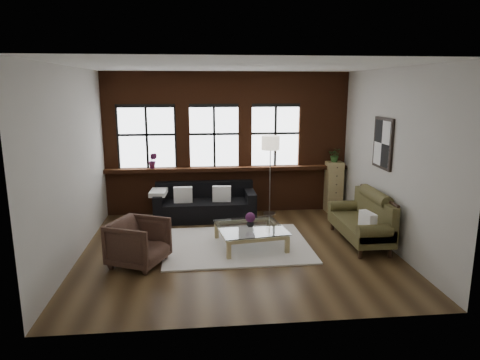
{
  "coord_description": "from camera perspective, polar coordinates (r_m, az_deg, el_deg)",
  "views": [
    {
      "loc": [
        -0.7,
        -7.22,
        2.87
      ],
      "look_at": [
        0.1,
        0.6,
        1.15
      ],
      "focal_mm": 32.0,
      "sensor_mm": 36.0,
      "label": 1
    }
  ],
  "objects": [
    {
      "name": "floor",
      "position": [
        7.8,
        -0.29,
        -9.24
      ],
      "size": [
        5.5,
        5.5,
        0.0
      ],
      "primitive_type": "plane",
      "color": "#3A2715",
      "rests_on": "ground"
    },
    {
      "name": "sill_ledge",
      "position": [
        9.77,
        -1.62,
        1.54
      ],
      "size": [
        5.5,
        0.3,
        0.08
      ],
      "primitive_type": "cube",
      "color": "#4D2412",
      "rests_on": "brick_backwall"
    },
    {
      "name": "wall_right",
      "position": [
        8.1,
        19.47,
        2.61
      ],
      "size": [
        0.0,
        5.0,
        5.0
      ],
      "primitive_type": "plane",
      "rotation": [
        1.57,
        0.0,
        -1.57
      ],
      "color": "#BCB9AF",
      "rests_on": "ground"
    },
    {
      "name": "wall_back",
      "position": [
        9.83,
        -1.71,
        4.91
      ],
      "size": [
        5.5,
        0.0,
        5.5
      ],
      "primitive_type": "plane",
      "rotation": [
        1.57,
        0.0,
        0.0
      ],
      "color": "#BCB9AF",
      "rests_on": "ground"
    },
    {
      "name": "ceiling",
      "position": [
        7.26,
        -0.32,
        14.95
      ],
      "size": [
        5.5,
        5.5,
        0.0
      ],
      "primitive_type": "plane",
      "rotation": [
        3.14,
        0.0,
        0.0
      ],
      "color": "white",
      "rests_on": "ground"
    },
    {
      "name": "vase",
      "position": [
        7.8,
        1.38,
        -5.75
      ],
      "size": [
        0.17,
        0.17,
        0.14
      ],
      "primitive_type": "imported",
      "rotation": [
        0.0,
        0.0,
        0.27
      ],
      "color": "#B2B2B2",
      "rests_on": "coffee_table"
    },
    {
      "name": "wall_left",
      "position": [
        7.61,
        -21.39,
        1.89
      ],
      "size": [
        0.0,
        5.0,
        5.0
      ],
      "primitive_type": "plane",
      "rotation": [
        1.57,
        0.0,
        1.57
      ],
      "color": "#BCB9AF",
      "rests_on": "ground"
    },
    {
      "name": "drawer_chest",
      "position": [
        10.21,
        12.36,
        -0.88
      ],
      "size": [
        0.36,
        0.36,
        1.17
      ],
      "primitive_type": "cube",
      "color": "tan",
      "rests_on": "floor"
    },
    {
      "name": "pillow_b",
      "position": [
        9.32,
        -2.46,
        -1.85
      ],
      "size": [
        0.41,
        0.18,
        0.34
      ],
      "primitive_type": "cube",
      "rotation": [
        0.0,
        0.0,
        -0.1
      ],
      "color": "white",
      "rests_on": "dark_sofa"
    },
    {
      "name": "flowers",
      "position": [
        7.76,
        1.38,
        -5.0
      ],
      "size": [
        0.18,
        0.18,
        0.18
      ],
      "primitive_type": "sphere",
      "color": "#5A1E4C",
      "rests_on": "vase"
    },
    {
      "name": "shag_rug",
      "position": [
        7.98,
        -0.46,
        -8.63
      ],
      "size": [
        2.67,
        2.11,
        0.03
      ],
      "primitive_type": "cube",
      "rotation": [
        0.0,
        0.0,
        0.02
      ],
      "color": "silver",
      "rests_on": "floor"
    },
    {
      "name": "window_mid",
      "position": [
        9.74,
        -3.46,
        5.72
      ],
      "size": [
        1.38,
        0.1,
        1.5
      ],
      "primitive_type": null,
      "color": "black",
      "rests_on": "brick_backwall"
    },
    {
      "name": "wall_poster",
      "position": [
        8.32,
        18.54,
        4.66
      ],
      "size": [
        0.05,
        0.74,
        0.94
      ],
      "primitive_type": null,
      "color": "black",
      "rests_on": "wall_right"
    },
    {
      "name": "pillow_settee",
      "position": [
        7.76,
        16.64,
        -5.35
      ],
      "size": [
        0.19,
        0.4,
        0.34
      ],
      "primitive_type": "cube",
      "rotation": [
        0.0,
        0.0,
        0.15
      ],
      "color": "white",
      "rests_on": "vintage_settee"
    },
    {
      "name": "coffee_table",
      "position": [
        7.88,
        1.37,
        -7.57
      ],
      "size": [
        1.33,
        1.33,
        0.39
      ],
      "primitive_type": null,
      "rotation": [
        0.0,
        0.0,
        0.15
      ],
      "color": "tan",
      "rests_on": "shag_rug"
    },
    {
      "name": "potted_plant_top",
      "position": [
        10.07,
        12.56,
        3.28
      ],
      "size": [
        0.36,
        0.34,
        0.33
      ],
      "primitive_type": "imported",
      "rotation": [
        0.0,
        0.0,
        -0.35
      ],
      "color": "#2D5923",
      "rests_on": "drawer_chest"
    },
    {
      "name": "dark_sofa",
      "position": [
        9.45,
        -4.7,
        -2.87
      ],
      "size": [
        2.19,
        0.89,
        0.79
      ],
      "primitive_type": null,
      "color": "black",
      "rests_on": "floor"
    },
    {
      "name": "vintage_settee",
      "position": [
        8.29,
        15.7,
        -4.95
      ],
      "size": [
        0.78,
        1.76,
        0.94
      ],
      "primitive_type": null,
      "color": "#4A4422",
      "rests_on": "floor"
    },
    {
      "name": "brick_backwall",
      "position": [
        9.77,
        -1.68,
        4.86
      ],
      "size": [
        5.5,
        0.12,
        3.2
      ],
      "primitive_type": null,
      "color": "#4D2412",
      "rests_on": "floor"
    },
    {
      "name": "sill_plant",
      "position": [
        9.72,
        -11.54,
        2.55
      ],
      "size": [
        0.23,
        0.2,
        0.36
      ],
      "primitive_type": "imported",
      "rotation": [
        0.0,
        0.0,
        -0.23
      ],
      "color": "#5A1E4C",
      "rests_on": "sill_ledge"
    },
    {
      "name": "wall_front",
      "position": [
        4.94,
        2.49,
        -2.57
      ],
      "size": [
        5.5,
        0.0,
        5.5
      ],
      "primitive_type": "plane",
      "rotation": [
        -1.57,
        0.0,
        0.0
      ],
      "color": "#BCB9AF",
      "rests_on": "ground"
    },
    {
      "name": "window_right",
      "position": [
        9.9,
        4.7,
        5.8
      ],
      "size": [
        1.38,
        0.1,
        1.5
      ],
      "primitive_type": null,
      "color": "black",
      "rests_on": "brick_backwall"
    },
    {
      "name": "pillow_a",
      "position": [
        9.31,
        -7.6,
        -1.96
      ],
      "size": [
        0.4,
        0.15,
        0.34
      ],
      "primitive_type": "cube",
      "rotation": [
        0.0,
        0.0,
        0.03
      ],
      "color": "white",
      "rests_on": "dark_sofa"
    },
    {
      "name": "floor_lamp",
      "position": [
        9.65,
        4.03,
        0.99
      ],
      "size": [
        0.4,
        0.4,
        1.95
      ],
      "primitive_type": null,
      "color": "#A5A5A8",
      "rests_on": "floor"
    },
    {
      "name": "armchair",
      "position": [
        7.24,
        -13.36,
        -8.12
      ],
      "size": [
        1.09,
        1.08,
        0.76
      ],
      "primitive_type": "imported",
      "rotation": [
        0.0,
        0.0,
        1.14
      ],
      "color": "#3E281F",
      "rests_on": "floor"
    },
    {
      "name": "window_left",
      "position": [
        9.8,
        -12.3,
        5.49
      ],
      "size": [
        1.38,
        0.1,
        1.5
      ],
      "primitive_type": null,
      "color": "black",
      "rests_on": "brick_backwall"
    }
  ]
}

